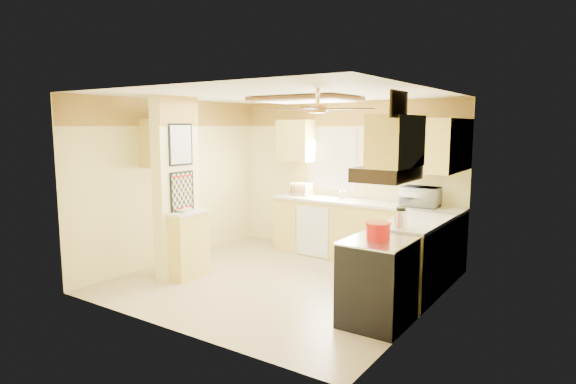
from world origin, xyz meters
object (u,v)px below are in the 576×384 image
Objects in this scene: microwave at (421,197)px; kettle at (401,219)px; stove at (378,282)px; dutch_oven at (378,231)px; bowl at (182,210)px.

microwave is 1.64m from kettle.
stove is 0.55m from dutch_oven.
stove is at bearing 1.28° from bowl.
stove is 0.81m from kettle.
dutch_oven is at bearing -94.72° from kettle.
stove is 3.73× the size of kettle.
dutch_oven is at bearing 98.17° from microwave.
bowl is at bearing 42.09° from microwave.
bowl is 2.83m from dutch_oven.
stove is at bearing -50.76° from dutch_oven.
microwave is at bearing 97.13° from dutch_oven.
dutch_oven is 1.11× the size of kettle.
dutch_oven is (0.27, -2.14, -0.08)m from microwave.
bowl is (-2.56, -2.23, -0.12)m from microwave.
kettle reaches higher than dutch_oven.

